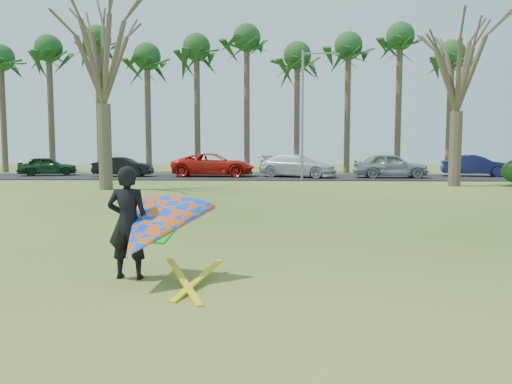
{
  "coord_description": "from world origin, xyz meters",
  "views": [
    {
      "loc": [
        0.49,
        -9.24,
        2.13
      ],
      "look_at": [
        0.0,
        2.0,
        1.1
      ],
      "focal_mm": 35.0,
      "sensor_mm": 36.0,
      "label": 1
    }
  ],
  "objects_px": {
    "bare_tree_left": "(102,47)",
    "car_4": "(390,165)",
    "streetlight": "(305,109)",
    "car_0": "(48,166)",
    "car_2": "(213,165)",
    "car_3": "(298,166)",
    "car_5": "(475,166)",
    "car_1": "(123,167)",
    "kite_flyer": "(149,228)",
    "bare_tree_right": "(458,62)"
  },
  "relations": [
    {
      "from": "bare_tree_left",
      "to": "car_4",
      "type": "distance_m",
      "value": 19.34
    },
    {
      "from": "streetlight",
      "to": "car_4",
      "type": "bearing_deg",
      "value": 20.12
    },
    {
      "from": "bare_tree_left",
      "to": "car_4",
      "type": "bearing_deg",
      "value": 29.77
    },
    {
      "from": "car_0",
      "to": "car_2",
      "type": "distance_m",
      "value": 11.98
    },
    {
      "from": "bare_tree_left",
      "to": "car_3",
      "type": "distance_m",
      "value": 15.0
    },
    {
      "from": "car_4",
      "to": "bare_tree_left",
      "type": "bearing_deg",
      "value": 119.63
    },
    {
      "from": "car_5",
      "to": "streetlight",
      "type": "bearing_deg",
      "value": 120.77
    },
    {
      "from": "car_1",
      "to": "kite_flyer",
      "type": "height_order",
      "value": "kite_flyer"
    },
    {
      "from": "car_4",
      "to": "car_5",
      "type": "relative_size",
      "value": 1.07
    },
    {
      "from": "bare_tree_left",
      "to": "car_1",
      "type": "xyz_separation_m",
      "value": [
        -2.21,
        9.81,
        -6.19
      ]
    },
    {
      "from": "bare_tree_left",
      "to": "car_5",
      "type": "height_order",
      "value": "bare_tree_left"
    },
    {
      "from": "streetlight",
      "to": "car_0",
      "type": "height_order",
      "value": "streetlight"
    },
    {
      "from": "streetlight",
      "to": "kite_flyer",
      "type": "height_order",
      "value": "streetlight"
    },
    {
      "from": "streetlight",
      "to": "car_5",
      "type": "distance_m",
      "value": 13.21
    },
    {
      "from": "car_3",
      "to": "streetlight",
      "type": "bearing_deg",
      "value": -148.87
    },
    {
      "from": "car_2",
      "to": "car_4",
      "type": "height_order",
      "value": "car_4"
    },
    {
      "from": "bare_tree_right",
      "to": "car_3",
      "type": "height_order",
      "value": "bare_tree_right"
    },
    {
      "from": "bare_tree_left",
      "to": "car_0",
      "type": "xyz_separation_m",
      "value": [
        -7.92,
        10.62,
        -6.18
      ]
    },
    {
      "from": "car_2",
      "to": "bare_tree_right",
      "type": "bearing_deg",
      "value": -117.9
    },
    {
      "from": "bare_tree_left",
      "to": "streetlight",
      "type": "bearing_deg",
      "value": 34.57
    },
    {
      "from": "bare_tree_left",
      "to": "streetlight",
      "type": "distance_m",
      "value": 12.58
    },
    {
      "from": "car_2",
      "to": "kite_flyer",
      "type": "bearing_deg",
      "value": -175.7
    },
    {
      "from": "car_1",
      "to": "kite_flyer",
      "type": "distance_m",
      "value": 27.83
    },
    {
      "from": "streetlight",
      "to": "car_0",
      "type": "relative_size",
      "value": 2.02
    },
    {
      "from": "bare_tree_right",
      "to": "car_2",
      "type": "bearing_deg",
      "value": 153.01
    },
    {
      "from": "bare_tree_right",
      "to": "car_2",
      "type": "distance_m",
      "value": 16.67
    },
    {
      "from": "streetlight",
      "to": "car_1",
      "type": "height_order",
      "value": "streetlight"
    },
    {
      "from": "bare_tree_left",
      "to": "bare_tree_right",
      "type": "distance_m",
      "value": 18.25
    },
    {
      "from": "bare_tree_right",
      "to": "streetlight",
      "type": "distance_m",
      "value": 9.05
    },
    {
      "from": "streetlight",
      "to": "car_5",
      "type": "bearing_deg",
      "value": 18.31
    },
    {
      "from": "car_1",
      "to": "car_4",
      "type": "distance_m",
      "value": 18.17
    },
    {
      "from": "kite_flyer",
      "to": "car_4",
      "type": "bearing_deg",
      "value": 69.82
    },
    {
      "from": "car_4",
      "to": "kite_flyer",
      "type": "xyz_separation_m",
      "value": [
        -9.47,
        -25.75,
        -0.02
      ]
    },
    {
      "from": "bare_tree_left",
      "to": "bare_tree_right",
      "type": "height_order",
      "value": "bare_tree_left"
    },
    {
      "from": "bare_tree_right",
      "to": "car_4",
      "type": "distance_m",
      "value": 8.6
    },
    {
      "from": "bare_tree_left",
      "to": "car_0",
      "type": "height_order",
      "value": "bare_tree_left"
    },
    {
      "from": "car_4",
      "to": "car_5",
      "type": "height_order",
      "value": "car_4"
    },
    {
      "from": "bare_tree_left",
      "to": "car_2",
      "type": "xyz_separation_m",
      "value": [
        4.04,
        10.11,
        -6.06
      ]
    },
    {
      "from": "car_0",
      "to": "car_1",
      "type": "height_order",
      "value": "car_0"
    },
    {
      "from": "car_0",
      "to": "car_4",
      "type": "distance_m",
      "value": 23.92
    },
    {
      "from": "car_0",
      "to": "car_4",
      "type": "relative_size",
      "value": 0.82
    },
    {
      "from": "bare_tree_right",
      "to": "car_4",
      "type": "bearing_deg",
      "value": 108.53
    },
    {
      "from": "car_2",
      "to": "car_3",
      "type": "bearing_deg",
      "value": -96.32
    },
    {
      "from": "car_3",
      "to": "bare_tree_left",
      "type": "bearing_deg",
      "value": 158.05
    },
    {
      "from": "car_1",
      "to": "car_4",
      "type": "height_order",
      "value": "car_4"
    },
    {
      "from": "streetlight",
      "to": "bare_tree_right",
      "type": "bearing_deg",
      "value": -27.03
    },
    {
      "from": "bare_tree_right",
      "to": "car_3",
      "type": "bearing_deg",
      "value": 141.23
    },
    {
      "from": "streetlight",
      "to": "car_2",
      "type": "distance_m",
      "value": 7.75
    },
    {
      "from": "car_0",
      "to": "car_3",
      "type": "relative_size",
      "value": 0.75
    },
    {
      "from": "car_4",
      "to": "car_5",
      "type": "bearing_deg",
      "value": -73.52
    }
  ]
}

